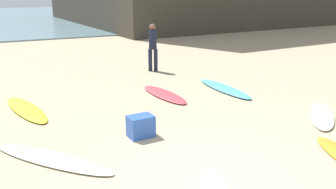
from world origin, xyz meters
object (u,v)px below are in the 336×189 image
Objects in this scene: surfboard_3 at (321,116)px; beach_cooler at (141,126)px; surfboard_0 at (164,94)px; beachgoer_mid at (153,45)px; surfboard_2 at (52,159)px; surfboard_5 at (26,109)px; surfboard_6 at (224,88)px.

surfboard_3 is 4.29m from beach_cooler.
beachgoer_mid is (1.03, 3.00, 0.91)m from surfboard_0.
surfboard_2 is 5.11× the size of beach_cooler.
surfboard_5 is (-6.10, 3.61, -0.00)m from surfboard_3.
surfboard_5 reaches higher than surfboard_2.
surfboard_3 is 0.81× the size of surfboard_5.
surfboard_6 reaches higher than surfboard_5.
surfboard_0 is 4.16× the size of beach_cooler.
beach_cooler is (-2.73, -5.37, -0.73)m from beachgoer_mid.
surfboard_0 is at bearing 172.73° from surfboard_6.
beach_cooler is (-3.56, -2.11, 0.18)m from surfboard_6.
surfboard_3 is at bearing -44.60° from beachgoer_mid.
surfboard_6 is 4.14m from beach_cooler.
surfboard_2 is 3.03m from surfboard_5.
surfboard_6 is at bearing -13.62° from surfboard_2.
beachgoer_mid reaches higher than surfboard_5.
surfboard_3 is 0.81× the size of surfboard_6.
surfboard_3 is 3.97× the size of beach_cooler.
surfboard_2 is 5.86m from surfboard_6.
surfboard_3 is at bearing 137.77° from surfboard_5.
beachgoer_mid reaches higher than surfboard_3.
surfboard_2 is at bearing -139.31° from surfboard_3.
surfboard_0 is at bearing 162.41° from surfboard_5.
beachgoer_mid is 3.39× the size of beach_cooler.
surfboard_0 is 3.62m from surfboard_5.
surfboard_6 is 3.48m from beachgoer_mid.
surfboard_5 is at bearing 124.71° from beach_cooler.
surfboard_6 is (5.36, 2.39, 0.01)m from surfboard_2.
beachgoer_mid is at bearing -162.11° from surfboard_5.
surfboard_5 is 5.40m from beachgoer_mid.
surfboard_6 is at bearing 148.39° from surfboard_3.
surfboard_5 is at bearing -164.39° from surfboard_3.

